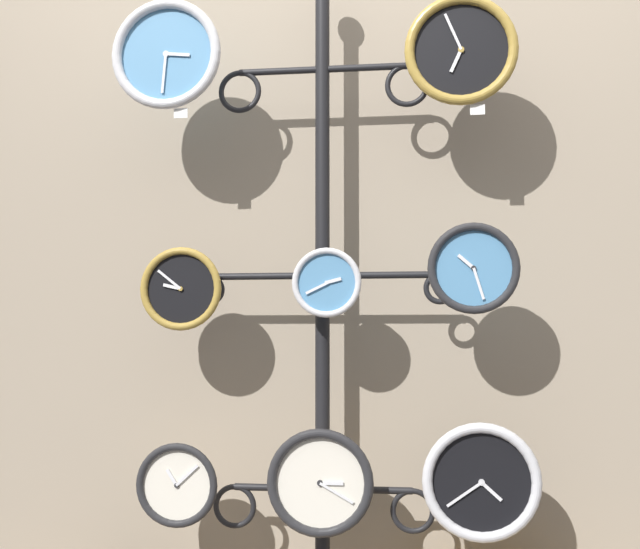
# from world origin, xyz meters

# --- Properties ---
(shop_wall) EXTENTS (4.40, 0.04, 2.80)m
(shop_wall) POSITION_xyz_m (0.00, 0.57, 1.40)
(shop_wall) COLOR gray
(shop_wall) RESTS_ON ground_plane
(display_stand) EXTENTS (0.76, 0.42, 2.10)m
(display_stand) POSITION_xyz_m (0.00, 0.41, 0.71)
(display_stand) COLOR black
(display_stand) RESTS_ON ground_plane
(clock_top_left) EXTENTS (0.32, 0.04, 0.32)m
(clock_top_left) POSITION_xyz_m (-0.43, 0.29, 1.81)
(clock_top_left) COLOR #4C84B2
(clock_top_right) EXTENTS (0.31, 0.04, 0.31)m
(clock_top_right) POSITION_xyz_m (0.40, 0.31, 1.79)
(clock_top_right) COLOR black
(clock_middle_left) EXTENTS (0.24, 0.04, 0.24)m
(clock_middle_left) POSITION_xyz_m (-0.39, 0.33, 1.15)
(clock_middle_left) COLOR black
(clock_middle_center) EXTENTS (0.19, 0.04, 0.19)m
(clock_middle_center) POSITION_xyz_m (0.03, 0.31, 1.16)
(clock_middle_center) COLOR #4C84B2
(clock_middle_right) EXTENTS (0.25, 0.04, 0.25)m
(clock_middle_right) POSITION_xyz_m (0.42, 0.30, 1.19)
(clock_middle_right) COLOR #4C84B2
(clock_bottom_left) EXTENTS (0.23, 0.04, 0.23)m
(clock_bottom_left) POSITION_xyz_m (-0.40, 0.32, 0.60)
(clock_bottom_left) COLOR silver
(clock_bottom_center) EXTENTS (0.29, 0.04, 0.29)m
(clock_bottom_center) POSITION_xyz_m (0.01, 0.32, 0.61)
(clock_bottom_center) COLOR silver
(clock_bottom_right) EXTENTS (0.32, 0.04, 0.32)m
(clock_bottom_right) POSITION_xyz_m (0.44, 0.33, 0.62)
(clock_bottom_right) COLOR black
(price_tag_upper) EXTENTS (0.04, 0.00, 0.03)m
(price_tag_upper) POSITION_xyz_m (-0.39, 0.29, 1.64)
(price_tag_upper) COLOR white
(price_tag_mid) EXTENTS (0.04, 0.00, 0.03)m
(price_tag_mid) POSITION_xyz_m (0.44, 0.31, 1.63)
(price_tag_mid) COLOR white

